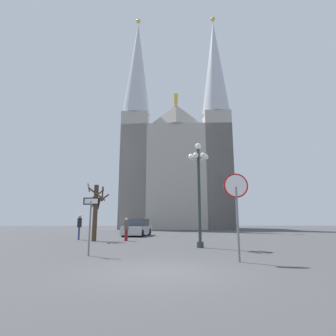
{
  "coord_description": "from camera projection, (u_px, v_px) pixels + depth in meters",
  "views": [
    {
      "loc": [
        -0.03,
        -7.88,
        1.42
      ],
      "look_at": [
        0.9,
        18.64,
        6.56
      ],
      "focal_mm": 28.71,
      "sensor_mm": 36.0,
      "label": 1
    }
  ],
  "objects": [
    {
      "name": "stop_sign",
      "position": [
        236.0,
        198.0,
        9.59
      ],
      "size": [
        0.88,
        0.08,
        3.08
      ],
      "color": "slate",
      "rests_on": "ground"
    },
    {
      "name": "cathedral",
      "position": [
        176.0,
        160.0,
        45.23
      ],
      "size": [
        18.13,
        12.51,
        36.59
      ],
      "color": "#ADA89E",
      "rests_on": "ground"
    },
    {
      "name": "street_lamp",
      "position": [
        199.0,
        178.0,
        14.63
      ],
      "size": [
        1.12,
        1.01,
        5.63
      ],
      "color": "#2D3833",
      "rests_on": "ground"
    },
    {
      "name": "bare_tree",
      "position": [
        96.0,
        209.0,
        18.61
      ],
      "size": [
        1.61,
        1.6,
        3.99
      ],
      "color": "#473323",
      "rests_on": "ground"
    },
    {
      "name": "ground_plane",
      "position": [
        159.0,
        272.0,
        7.46
      ],
      "size": [
        120.0,
        120.0,
        0.0
      ],
      "primitive_type": "plane",
      "color": "#424244"
    },
    {
      "name": "one_way_arrow_sign",
      "position": [
        90.0,
        217.0,
        11.07
      ],
      "size": [
        0.67,
        0.1,
        2.34
      ],
      "color": "slate",
      "rests_on": "ground"
    },
    {
      "name": "pedestrian_standing",
      "position": [
        126.0,
        227.0,
        18.55
      ],
      "size": [
        0.32,
        0.32,
        1.56
      ],
      "color": "maroon",
      "rests_on": "ground"
    },
    {
      "name": "parked_car_near_silver",
      "position": [
        137.0,
        228.0,
        24.28
      ],
      "size": [
        2.55,
        4.39,
        1.51
      ],
      "color": "#B7B7BC",
      "rests_on": "ground"
    },
    {
      "name": "pedestrian_walking",
      "position": [
        79.0,
        224.0,
        19.71
      ],
      "size": [
        0.32,
        0.32,
        1.79
      ],
      "color": "navy",
      "rests_on": "ground"
    }
  ]
}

